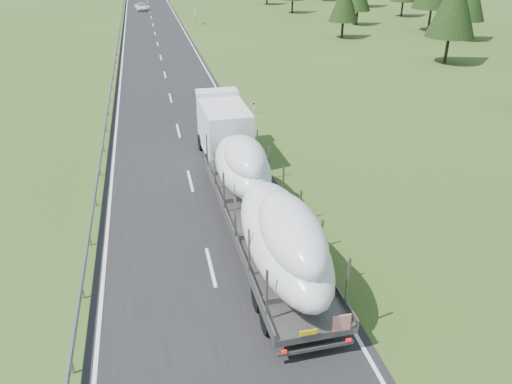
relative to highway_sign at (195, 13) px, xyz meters
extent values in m
cube|color=black|center=(-7.20, 20.00, -1.80)|extent=(10.00, 400.00, 0.02)
cube|color=slate|center=(-12.50, 20.00, -1.21)|extent=(0.08, 400.00, 0.32)
cube|color=silver|center=(-0.70, -50.00, -1.31)|extent=(0.12, 0.07, 1.00)
cube|color=black|center=(-0.70, -50.00, -0.99)|extent=(0.13, 0.08, 0.12)
cube|color=silver|center=(-0.70, 0.00, -1.31)|extent=(0.12, 0.07, 1.00)
cube|color=black|center=(-0.70, 0.00, -0.99)|extent=(0.13, 0.08, 0.12)
cylinder|color=slate|center=(0.00, 0.00, -0.81)|extent=(0.08, 0.08, 2.00)
cube|color=silver|center=(0.00, 0.00, 0.19)|extent=(0.05, 0.90, 1.20)
cylinder|color=black|center=(35.87, -23.22, -0.21)|extent=(0.36, 0.36, 3.20)
cylinder|color=black|center=(35.24, -14.79, 0.19)|extent=(0.36, 0.36, 4.00)
cylinder|color=black|center=(39.00, 1.63, -0.23)|extent=(0.36, 0.36, 3.15)
cylinder|color=black|center=(25.13, -36.36, -0.04)|extent=(0.36, 0.36, 3.54)
cone|color=black|center=(25.13, -36.36, 4.88)|extent=(5.51, 5.51, 7.38)
cylinder|color=black|center=(19.56, -17.79, -0.43)|extent=(0.36, 0.36, 2.75)
cone|color=black|center=(19.56, -17.79, 3.39)|extent=(4.28, 4.28, 5.74)
cylinder|color=black|center=(26.63, -6.33, -0.47)|extent=(0.36, 0.36, 2.68)
cylinder|color=black|center=(20.28, 10.98, -0.37)|extent=(0.36, 0.36, 2.87)
cube|color=white|center=(-4.60, -59.05, 0.28)|extent=(2.87, 5.56, 3.08)
cube|color=black|center=(-4.60, -56.24, 0.83)|extent=(2.53, 0.15, 1.54)
cube|color=white|center=(-4.60, -56.63, 1.99)|extent=(2.78, 1.38, 0.33)
cube|color=#5F5C5A|center=(-4.60, -60.15, -1.20)|extent=(2.82, 3.36, 0.27)
cylinder|color=black|center=(-5.87, -57.07, -1.26)|extent=(0.41, 1.11, 1.10)
cylinder|color=black|center=(-3.34, -57.07, -1.26)|extent=(0.41, 1.11, 1.10)
cylinder|color=black|center=(-5.87, -60.59, -1.26)|extent=(0.41, 1.11, 1.10)
cylinder|color=black|center=(-3.34, -60.59, -1.26)|extent=(0.41, 1.11, 1.10)
cube|color=#5F5C5A|center=(-4.60, -69.49, -0.80)|extent=(3.32, 15.46, 0.29)
cube|color=#5F5C5A|center=(-6.06, -69.49, -0.52)|extent=(0.42, 15.39, 0.26)
cube|color=#5F5C5A|center=(-3.14, -69.49, -0.52)|extent=(0.42, 15.39, 0.26)
cube|color=#5F5C5A|center=(-6.06, -76.09, 0.39)|extent=(0.08, 0.08, 2.09)
cube|color=#5F5C5A|center=(-3.14, -76.09, 0.39)|extent=(0.08, 0.08, 2.09)
cube|color=#5F5C5A|center=(-6.06, -73.45, 0.39)|extent=(0.08, 0.08, 2.09)
cube|color=#5F5C5A|center=(-3.14, -73.45, 0.39)|extent=(0.08, 0.08, 2.09)
cube|color=#5F5C5A|center=(-6.06, -70.81, 0.39)|extent=(0.08, 0.08, 2.09)
cube|color=#5F5C5A|center=(-3.14, -70.81, 0.39)|extent=(0.08, 0.08, 2.09)
cube|color=#5F5C5A|center=(-6.06, -68.17, 0.39)|extent=(0.08, 0.08, 2.09)
cube|color=#5F5C5A|center=(-3.14, -68.17, 0.39)|extent=(0.08, 0.08, 2.09)
cube|color=#5F5C5A|center=(-6.06, -65.54, 0.39)|extent=(0.08, 0.08, 2.09)
cube|color=#5F5C5A|center=(-3.14, -65.54, 0.39)|extent=(0.08, 0.08, 2.09)
cube|color=#5F5C5A|center=(-6.06, -62.90, 0.39)|extent=(0.08, 0.08, 2.09)
cube|color=#5F5C5A|center=(-3.14, -62.90, 0.39)|extent=(0.08, 0.08, 2.09)
cylinder|color=black|center=(-5.81, -75.43, -1.26)|extent=(0.46, 1.11, 1.10)
cylinder|color=black|center=(-3.39, -75.43, -1.26)|extent=(0.46, 1.11, 1.10)
cylinder|color=black|center=(-5.81, -74.11, -1.26)|extent=(0.46, 1.11, 1.10)
cylinder|color=black|center=(-3.39, -74.11, -1.26)|extent=(0.46, 1.11, 1.10)
cube|color=#5F5C5A|center=(-4.60, -77.14, -1.31)|extent=(2.75, 0.19, 0.13)
cube|color=red|center=(-3.78, -77.21, -0.32)|extent=(0.66, 0.06, 0.66)
cube|color=yellow|center=(-4.93, -77.21, -0.49)|extent=(0.61, 0.06, 0.20)
cube|color=red|center=(-5.76, -77.21, -1.15)|extent=(0.20, 0.07, 0.11)
cube|color=red|center=(-3.45, -77.21, -1.15)|extent=(0.20, 0.07, 0.11)
ellipsoid|color=white|center=(-4.60, -73.01, 0.62)|extent=(3.11, 8.97, 2.55)
ellipsoid|color=white|center=(-4.60, -74.13, 1.51)|extent=(2.34, 5.69, 2.04)
ellipsoid|color=white|center=(-4.60, -65.54, 0.51)|extent=(2.87, 6.92, 2.32)
ellipsoid|color=white|center=(-4.60, -66.39, 1.32)|extent=(2.16, 4.39, 1.86)
imported|color=white|center=(-8.72, 21.43, -1.10)|extent=(2.84, 5.29, 1.41)
camera|label=1|loc=(-9.16, -89.13, 11.09)|focal=35.00mm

